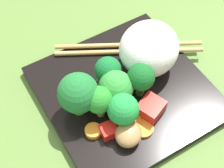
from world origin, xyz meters
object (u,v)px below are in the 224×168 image
square_plate (125,92)px  rice_mound (149,49)px  chopstick_pair (129,48)px  broccoli_floret_1 (99,100)px  carrot_slice_1 (133,114)px

square_plate → rice_mound: rice_mound is taller
chopstick_pair → square_plate: bearing=82.6°
broccoli_floret_1 → carrot_slice_1: broccoli_floret_1 is taller
square_plate → chopstick_pair: (6.45, -4.37, 1.11)cm
square_plate → carrot_slice_1: carrot_slice_1 is taller
rice_mound → carrot_slice_1: 10.07cm
square_plate → broccoli_floret_1: broccoli_floret_1 is taller
carrot_slice_1 → chopstick_pair: size_ratio=0.12×
square_plate → chopstick_pair: size_ratio=1.06×
rice_mound → broccoli_floret_1: 11.54cm
square_plate → chopstick_pair: bearing=-34.1°
square_plate → broccoli_floret_1: 7.30cm
broccoli_floret_1 → chopstick_pair: bearing=-49.1°
carrot_slice_1 → chopstick_pair: 12.22cm
rice_mound → chopstick_pair: (4.05, 0.91, -3.47)cm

